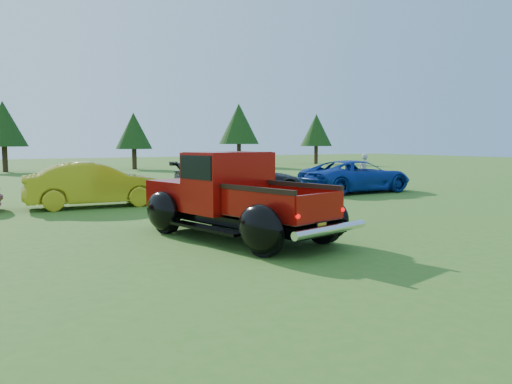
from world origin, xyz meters
The scene contains 10 objects.
ground centered at (0.00, 0.00, 0.00)m, with size 120.00×120.00×0.00m, color #33631C.
tree_mid_left centered at (-3.00, 31.00, 3.38)m, with size 3.20×3.20×5.00m.
tree_mid_right centered at (6.00, 30.00, 2.97)m, with size 2.82×2.82×4.40m.
tree_east centered at (15.00, 29.50, 3.66)m, with size 3.46×3.46×5.40m.
tree_far_east centered at (24.00, 30.50, 3.25)m, with size 3.07×3.07×4.80m.
pickup_truck centered at (-0.20, 1.51, 0.90)m, with size 3.36×5.43×1.90m.
show_car_yellow centered at (-1.68, 8.26, 0.73)m, with size 1.55×4.46×1.47m, color #A99716.
show_car_grey centered at (3.55, 7.96, 0.73)m, with size 2.05×5.04×1.46m, color black.
show_car_blue centered at (8.96, 7.61, 0.68)m, with size 2.25×4.89×1.36m, color navy.
spectator centered at (10.56, 8.93, 0.80)m, with size 0.58×0.38×1.59m, color #ADAA96.
Camera 1 is at (-5.28, -8.53, 2.13)m, focal length 35.00 mm.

